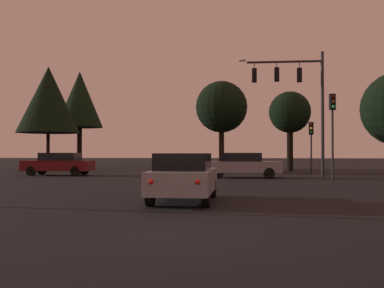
# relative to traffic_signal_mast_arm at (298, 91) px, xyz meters

# --- Properties ---
(ground_plane) EXTENTS (168.00, 168.00, 0.00)m
(ground_plane) POSITION_rel_traffic_signal_mast_arm_xyz_m (-4.85, 4.72, -5.46)
(ground_plane) COLOR black
(ground_plane) RESTS_ON ground
(traffic_signal_mast_arm) EXTENTS (5.39, 0.39, 7.90)m
(traffic_signal_mast_arm) POSITION_rel_traffic_signal_mast_arm_xyz_m (0.00, 0.00, 0.00)
(traffic_signal_mast_arm) COLOR #232326
(traffic_signal_mast_arm) RESTS_ON ground
(traffic_light_corner_left) EXTENTS (0.35, 0.38, 4.80)m
(traffic_light_corner_left) POSITION_rel_traffic_signal_mast_arm_xyz_m (1.47, -3.20, -2.08)
(traffic_light_corner_left) COLOR #232326
(traffic_light_corner_left) RESTS_ON ground
(traffic_light_corner_right) EXTENTS (0.32, 0.36, 3.71)m
(traffic_light_corner_right) POSITION_rel_traffic_signal_mast_arm_xyz_m (1.44, 3.67, -2.81)
(traffic_light_corner_right) COLOR #232326
(traffic_light_corner_right) RESTS_ON ground
(car_nearside_lane) EXTENTS (1.86, 4.15, 1.52)m
(car_nearside_lane) POSITION_rel_traffic_signal_mast_arm_xyz_m (-5.45, -14.38, -4.66)
(car_nearside_lane) COLOR gray
(car_nearside_lane) RESTS_ON ground
(car_crossing_left) EXTENTS (4.69, 1.83, 1.52)m
(car_crossing_left) POSITION_rel_traffic_signal_mast_arm_xyz_m (-15.73, 0.08, -4.66)
(car_crossing_left) COLOR #4C0F0F
(car_crossing_left) RESTS_ON ground
(car_crossing_right) EXTENTS (4.62, 1.84, 1.52)m
(car_crossing_right) POSITION_rel_traffic_signal_mast_arm_xyz_m (-3.46, -1.22, -4.66)
(car_crossing_right) COLOR gray
(car_crossing_right) RESTS_ON ground
(tree_left_far) EXTENTS (4.67, 4.67, 8.01)m
(tree_left_far) POSITION_rel_traffic_signal_mast_arm_xyz_m (-5.23, 11.35, 0.18)
(tree_left_far) COLOR black
(tree_left_far) RESTS_ON ground
(tree_center_horizon) EXTENTS (3.40, 3.40, 6.54)m
(tree_center_horizon) POSITION_rel_traffic_signal_mast_arm_xyz_m (0.47, 8.11, -0.69)
(tree_center_horizon) COLOR black
(tree_center_horizon) RESTS_ON ground
(tree_right_cluster) EXTENTS (5.27, 5.27, 8.91)m
(tree_right_cluster) POSITION_rel_traffic_signal_mast_arm_xyz_m (-19.87, 7.55, 0.59)
(tree_right_cluster) COLOR black
(tree_right_cluster) RESTS_ON ground
(tree_lot_edge) EXTENTS (4.54, 4.54, 9.56)m
(tree_lot_edge) POSITION_rel_traffic_signal_mast_arm_xyz_m (-19.30, 13.39, 1.29)
(tree_lot_edge) COLOR black
(tree_lot_edge) RESTS_ON ground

